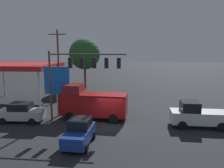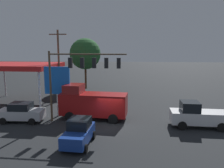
# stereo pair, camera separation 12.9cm
# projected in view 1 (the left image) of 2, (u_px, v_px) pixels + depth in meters

# --- Properties ---
(ground_plane) EXTENTS (200.00, 200.00, 0.00)m
(ground_plane) POSITION_uv_depth(u_px,v_px,m) (110.00, 125.00, 20.91)
(ground_plane) COLOR black
(traffic_signal_assembly) EXTENTS (7.56, 0.43, 7.00)m
(traffic_signal_assembly) POSITION_uv_depth(u_px,v_px,m) (82.00, 68.00, 20.85)
(traffic_signal_assembly) COLOR brown
(traffic_signal_assembly) RESTS_ON ground
(utility_pole) EXTENTS (2.40, 0.26, 9.71)m
(utility_pole) POSITION_uv_depth(u_px,v_px,m) (58.00, 64.00, 29.85)
(utility_pole) COLOR brown
(utility_pole) RESTS_ON ground
(gas_station_canopy) EXTENTS (9.96, 8.30, 5.25)m
(gas_station_canopy) POSITION_uv_depth(u_px,v_px,m) (18.00, 66.00, 28.90)
(gas_station_canopy) COLOR red
(gas_station_canopy) RESTS_ON ground
(price_sign) EXTENTS (2.73, 0.27, 5.35)m
(price_sign) POSITION_uv_depth(u_px,v_px,m) (57.00, 82.00, 23.05)
(price_sign) COLOR silver
(price_sign) RESTS_ON ground
(sedan_far) EXTENTS (4.50, 2.26, 1.93)m
(sedan_far) POSITION_uv_depth(u_px,v_px,m) (21.00, 112.00, 21.69)
(sedan_far) COLOR silver
(sedan_far) RESTS_ON ground
(delivery_truck) EXTENTS (6.93, 2.90, 3.58)m
(delivery_truck) POSITION_uv_depth(u_px,v_px,m) (92.00, 103.00, 22.49)
(delivery_truck) COLOR maroon
(delivery_truck) RESTS_ON ground
(pickup_parked) EXTENTS (5.23, 2.32, 2.40)m
(pickup_parked) POSITION_uv_depth(u_px,v_px,m) (198.00, 115.00, 20.26)
(pickup_parked) COLOR silver
(pickup_parked) RESTS_ON ground
(hatchback_crossing) EXTENTS (2.08, 3.86, 1.97)m
(hatchback_crossing) POSITION_uv_depth(u_px,v_px,m) (79.00, 132.00, 16.57)
(hatchback_crossing) COLOR navy
(hatchback_crossing) RESTS_ON ground
(street_tree) EXTENTS (5.55, 5.55, 9.06)m
(street_tree) POSITION_uv_depth(u_px,v_px,m) (85.00, 54.00, 38.94)
(street_tree) COLOR #4C331E
(street_tree) RESTS_ON ground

